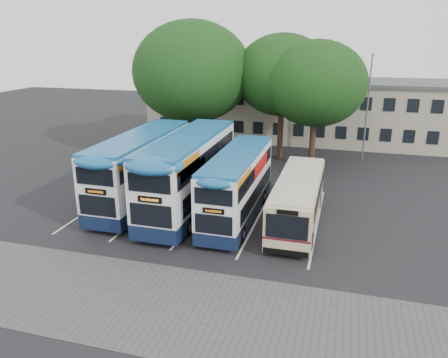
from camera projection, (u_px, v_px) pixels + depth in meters
ground at (243, 256)px, 21.82m from camera, size 120.00×120.00×0.00m
paving_strip at (167, 306)px, 17.77m from camera, size 40.00×6.00×0.01m
bay_lines at (204, 211)px, 27.35m from camera, size 14.12×11.00×0.01m
depot_building at (304, 109)px, 45.47m from camera, size 32.40×8.40×6.20m
lamp_post at (368, 102)px, 36.90m from camera, size 0.25×1.05×9.06m
tree_left at (192, 72)px, 37.43m from camera, size 10.20×10.20×11.81m
tree_mid at (283, 75)px, 36.89m from camera, size 8.11×8.11×10.71m
tree_right at (316, 84)px, 34.70m from camera, size 8.05×8.05×10.23m
bus_dd_left at (142, 166)px, 28.10m from camera, size 2.63×10.85×4.52m
bus_dd_mid at (189, 170)px, 26.87m from camera, size 2.75×11.32×4.72m
bus_dd_right at (238, 182)px, 25.75m from camera, size 2.34×9.67×4.03m
bus_single at (298, 197)px, 25.23m from camera, size 2.38×9.36×2.79m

